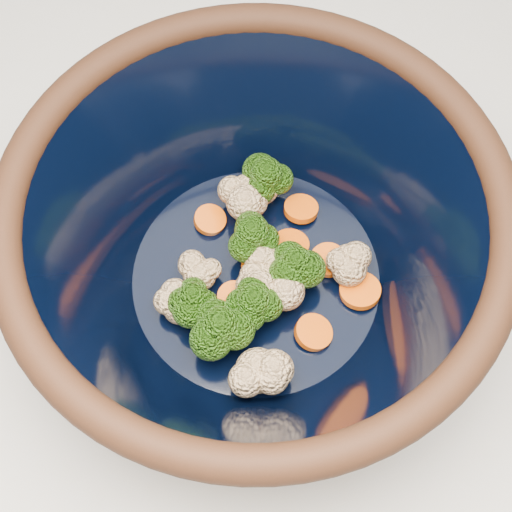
{
  "coord_description": "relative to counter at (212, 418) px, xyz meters",
  "views": [
    {
      "loc": [
        0.09,
        -0.22,
        1.45
      ],
      "look_at": [
        0.06,
        0.01,
        0.97
      ],
      "focal_mm": 50.0,
      "sensor_mm": 36.0,
      "label": 1
    }
  ],
  "objects": [
    {
      "name": "counter",
      "position": [
        0.0,
        0.0,
        0.0
      ],
      "size": [
        1.2,
        1.2,
        0.9
      ],
      "primitive_type": "cube",
      "color": "silver",
      "rests_on": "ground"
    },
    {
      "name": "ground",
      "position": [
        0.0,
        0.0,
        -0.45
      ],
      "size": [
        3.0,
        3.0,
        0.0
      ],
      "primitive_type": "plane",
      "color": "#9E7A54",
      "rests_on": "ground"
    },
    {
      "name": "vegetable_pile",
      "position": [
        0.06,
        0.01,
        0.51
      ],
      "size": [
        0.17,
        0.19,
        0.05
      ],
      "color": "#608442",
      "rests_on": "mixing_bowl"
    },
    {
      "name": "mixing_bowl",
      "position": [
        0.06,
        0.01,
        0.54
      ],
      "size": [
        0.35,
        0.35,
        0.16
      ],
      "rotation": [
        0.0,
        0.0,
        0.04
      ],
      "color": "black",
      "rests_on": "counter"
    }
  ]
}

